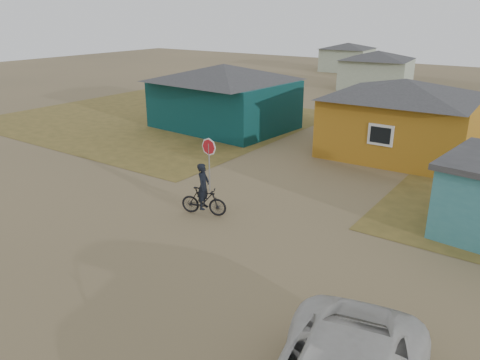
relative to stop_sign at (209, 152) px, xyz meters
The scene contains 8 objects.
ground 5.00m from the stop_sign, 61.84° to the right, with size 120.00×120.00×0.00m, color olive.
grass_nw 14.82m from the stop_sign, 143.08° to the left, with size 20.00×18.00×0.00m, color brown.
house_teal 11.26m from the stop_sign, 123.88° to the left, with size 8.93×7.08×4.00m.
house_yellow 10.92m from the stop_sign, 64.37° to the left, with size 7.72×6.76×3.90m.
house_pale_west 30.09m from the stop_sign, 97.21° to the left, with size 7.04×6.15×3.60m.
house_pale_north 43.47m from the stop_sign, 105.72° to the left, with size 6.28×5.81×3.40m.
stop_sign is the anchor object (origin of this frame).
cyclist 2.60m from the stop_sign, 56.37° to the right, with size 1.80×1.01×1.96m.
Camera 1 is at (9.30, -10.02, 7.09)m, focal length 35.00 mm.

